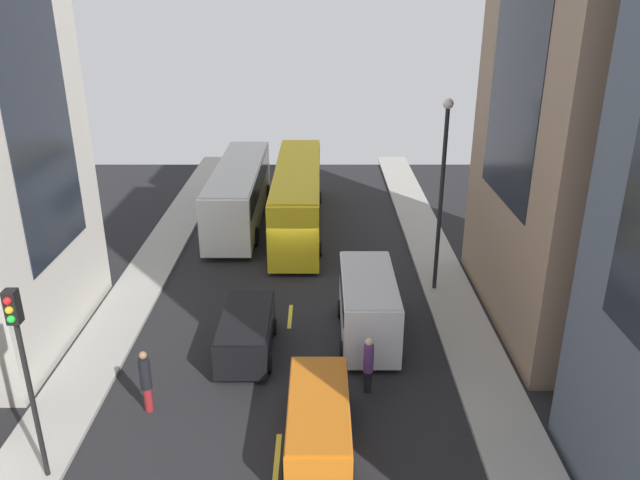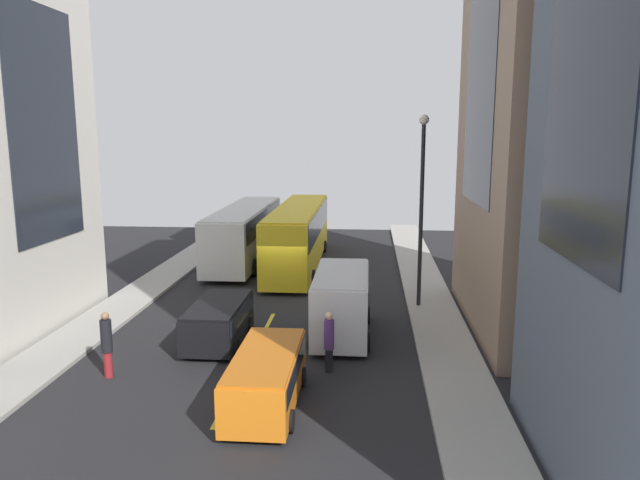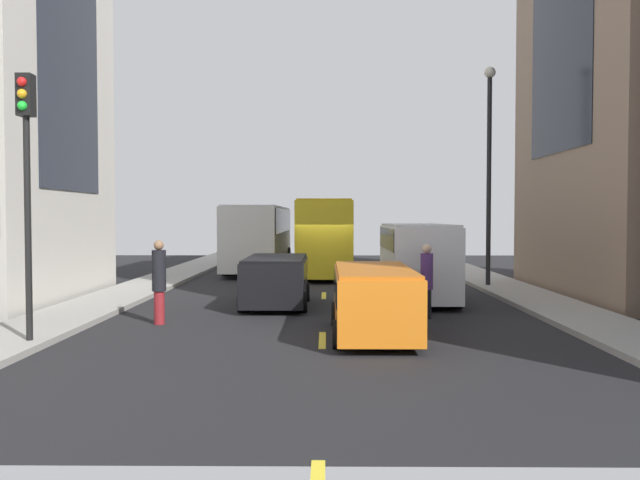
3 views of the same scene
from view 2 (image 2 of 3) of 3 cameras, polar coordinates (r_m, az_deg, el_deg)
The scene contains 17 objects.
ground_plane at distance 29.55m, azimuth -3.49°, elevation -5.23°, with size 40.33×40.33×0.00m, color black.
sidewalk_west at distance 31.30m, azimuth -16.43°, elevation -4.61°, with size 2.22×44.00×0.15m, color #9E9B93.
sidewalk_east at distance 29.39m, azimuth 10.31°, elevation -5.32°, with size 2.22×44.00×0.15m, color #9E9B93.
lane_stripe_1 at distance 17.94m, azimuth -9.42°, elevation -15.99°, with size 0.16×2.00×0.01m, color yellow.
lane_stripe_2 at distance 25.57m, azimuth -4.84°, elevation -7.73°, with size 0.16×2.00×0.01m, color yellow.
lane_stripe_3 at distance 33.57m, azimuth -2.48°, elevation -3.30°, with size 0.16×2.00×0.01m, color yellow.
lane_stripe_4 at distance 41.73m, azimuth -1.05°, elevation -0.59°, with size 0.16×2.00×0.01m, color yellow.
lane_stripe_5 at distance 49.97m, azimuth -0.09°, elevation 1.23°, with size 0.16×2.00×0.01m, color yellow.
building_east_1 at distance 25.56m, azimuth 22.86°, elevation 17.28°, with size 6.61×10.80×22.70m.
city_bus_white at distance 36.96m, azimuth -7.20°, elevation 1.06°, with size 2.80×12.49×3.35m.
streetcar_yellow at distance 35.32m, azimuth -2.07°, elevation 0.89°, with size 2.70×13.72×3.59m.
delivery_van_white at distance 23.28m, azimuth 2.06°, elevation -5.65°, with size 2.25×5.27×2.58m.
car_black_0 at distance 23.05m, azimuth -9.70°, elevation -7.49°, with size 2.04×4.30×1.56m.
car_orange_1 at distance 17.78m, azimuth -5.19°, elevation -12.76°, with size 1.98×4.76×1.62m.
pedestrian_walking_far at distance 20.76m, azimuth -19.76°, elevation -9.24°, with size 0.37×0.37×2.21m.
pedestrian_crossing_mid at distance 20.01m, azimuth 0.87°, elevation -9.57°, with size 0.35×0.35×2.07m.
streetlamp_near at distance 26.62m, azimuth 9.73°, elevation 4.41°, with size 0.44×0.44×8.50m.
Camera 2 is at (4.11, -28.16, 7.93)m, focal length 33.41 mm.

